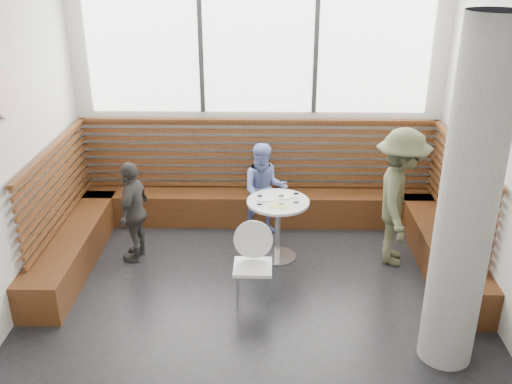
{
  "coord_description": "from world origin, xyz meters",
  "views": [
    {
      "loc": [
        0.12,
        -5.06,
        3.66
      ],
      "look_at": [
        0.0,
        1.0,
        1.0
      ],
      "focal_mm": 40.0,
      "sensor_mm": 36.0,
      "label": 1
    }
  ],
  "objects_px": {
    "child_left": "(134,211)",
    "cafe_table": "(278,217)",
    "cafe_chair": "(253,257)",
    "child_back": "(264,190)",
    "adult_man": "(399,198)",
    "concrete_column": "(468,205)"
  },
  "relations": [
    {
      "from": "child_left",
      "to": "cafe_table",
      "type": "bearing_deg",
      "value": 100.04
    },
    {
      "from": "concrete_column",
      "to": "cafe_table",
      "type": "distance_m",
      "value": 2.63
    },
    {
      "from": "adult_man",
      "to": "child_left",
      "type": "height_order",
      "value": "adult_man"
    },
    {
      "from": "child_back",
      "to": "child_left",
      "type": "xyz_separation_m",
      "value": [
        -1.6,
        -0.7,
        0.0
      ]
    },
    {
      "from": "cafe_chair",
      "to": "adult_man",
      "type": "distance_m",
      "value": 1.97
    },
    {
      "from": "cafe_chair",
      "to": "child_left",
      "type": "distance_m",
      "value": 1.73
    },
    {
      "from": "concrete_column",
      "to": "adult_man",
      "type": "height_order",
      "value": "concrete_column"
    },
    {
      "from": "cafe_table",
      "to": "cafe_chair",
      "type": "xyz_separation_m",
      "value": [
        -0.28,
        -0.92,
        -0.03
      ]
    },
    {
      "from": "cafe_table",
      "to": "adult_man",
      "type": "height_order",
      "value": "adult_man"
    },
    {
      "from": "cafe_chair",
      "to": "adult_man",
      "type": "bearing_deg",
      "value": 27.1
    },
    {
      "from": "cafe_table",
      "to": "child_left",
      "type": "bearing_deg",
      "value": -179.19
    },
    {
      "from": "cafe_table",
      "to": "child_left",
      "type": "height_order",
      "value": "child_left"
    },
    {
      "from": "cafe_table",
      "to": "child_back",
      "type": "xyz_separation_m",
      "value": [
        -0.17,
        0.67,
        0.08
      ]
    },
    {
      "from": "cafe_chair",
      "to": "adult_man",
      "type": "relative_size",
      "value": 0.53
    },
    {
      "from": "child_back",
      "to": "concrete_column",
      "type": "bearing_deg",
      "value": -59.07
    },
    {
      "from": "child_back",
      "to": "adult_man",
      "type": "bearing_deg",
      "value": -27.91
    },
    {
      "from": "cafe_table",
      "to": "child_left",
      "type": "xyz_separation_m",
      "value": [
        -1.77,
        -0.03,
        0.08
      ]
    },
    {
      "from": "cafe_table",
      "to": "adult_man",
      "type": "distance_m",
      "value": 1.48
    },
    {
      "from": "cafe_table",
      "to": "adult_man",
      "type": "xyz_separation_m",
      "value": [
        1.45,
        -0.04,
        0.29
      ]
    },
    {
      "from": "child_left",
      "to": "cafe_chair",
      "type": "bearing_deg",
      "value": 68.26
    },
    {
      "from": "concrete_column",
      "to": "cafe_chair",
      "type": "distance_m",
      "value": 2.34
    },
    {
      "from": "adult_man",
      "to": "child_back",
      "type": "bearing_deg",
      "value": 77.77
    }
  ]
}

